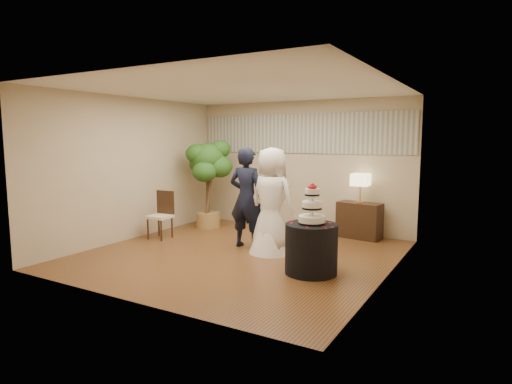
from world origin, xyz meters
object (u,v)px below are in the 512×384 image
Objects in this scene: console at (359,220)px; side_chair at (160,215)px; groom at (247,198)px; ficus_tree at (208,183)px; cake_table at (311,249)px; table_lamp at (360,188)px; bride at (272,201)px; wedding_cake at (312,204)px.

side_chair reaches higher than console.
ficus_tree is (-1.66, 1.07, 0.08)m from groom.
side_chair reaches higher than cake_table.
table_lamp is at bearing 0.00° from console.
console is at bearing 0.00° from table_lamp.
table_lamp is (0.00, 0.00, 0.65)m from console.
console is at bearing -109.97° from bride.
bride is at bearing -110.13° from console.
groom is 0.59m from bride.
ficus_tree is (-3.29, 1.91, -0.05)m from wedding_cake.
cake_table is at bearing -30.19° from ficus_tree.
table_lamp is at bearing -135.87° from groom.
wedding_cake is at bearing -80.59° from console.
table_lamp is at bearing 90.99° from wedding_cake.
wedding_cake is 3.81m from ficus_tree.
bride is 1.29m from wedding_cake.
cake_table is 3.53m from side_chair.
groom reaches higher than cake_table.
ficus_tree is at bearing -36.29° from groom.
cake_table is 1.34× the size of table_lamp.
bride is 1.40m from cake_table.
console is 4.00m from side_chair.
groom is 1.93m from side_chair.
side_chair is at bearing 170.83° from cake_table.
cake_table is 2.60m from console.
table_lamp is 0.61× the size of side_chair.
console is at bearing 90.99° from cake_table.
side_chair is (-0.20, -1.35, -0.52)m from ficus_tree.
bride is at bearing 144.94° from cake_table.
ficus_tree is (-3.25, -0.68, -0.01)m from table_lamp.
ficus_tree reaches higher than table_lamp.
ficus_tree is at bearing -19.12° from bride.
console is (1.01, 1.86, -0.56)m from bride.
table_lamp is at bearing 90.99° from cake_table.
console is 0.65m from table_lamp.
wedding_cake reaches higher than cake_table.
cake_table is at bearing -80.59° from console.
ficus_tree reaches higher than groom.
cake_table is 1.28× the size of wedding_cake.
wedding_cake is 0.30× the size of ficus_tree.
groom is at bearing -2.17° from bride.
wedding_cake is 3.58m from side_chair.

